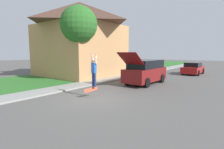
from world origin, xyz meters
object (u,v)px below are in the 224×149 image
at_px(lawn_tree_near, 79,25).
at_px(skateboarder, 94,70).
at_px(car_down_street, 193,68).
at_px(suv_parked, 146,71).
at_px(skateboard, 91,90).

bearing_deg(lawn_tree_near, skateboarder, -33.17).
relative_size(lawn_tree_near, car_down_street, 1.52).
relative_size(suv_parked, car_down_street, 1.25).
height_order(car_down_street, skateboarder, skateboarder).
relative_size(suv_parked, skateboard, 7.06).
height_order(suv_parked, skateboard, suv_parked).
bearing_deg(suv_parked, lawn_tree_near, -148.32).
height_order(lawn_tree_near, skateboarder, lawn_tree_near).
relative_size(suv_parked, skateboarder, 2.81).
bearing_deg(car_down_street, skateboard, -96.86).
height_order(suv_parked, skateboarder, suv_parked).
xyz_separation_m(lawn_tree_near, car_down_street, (6.44, 12.73, -4.32)).
height_order(lawn_tree_near, skateboard, lawn_tree_near).
bearing_deg(skateboard, skateboarder, 50.73).
distance_m(suv_parked, car_down_street, 9.83).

